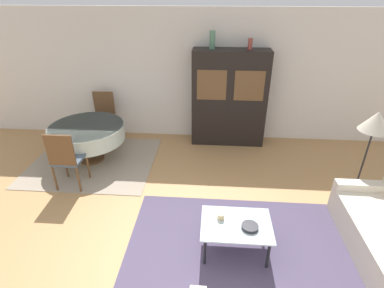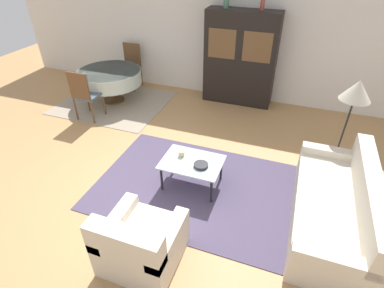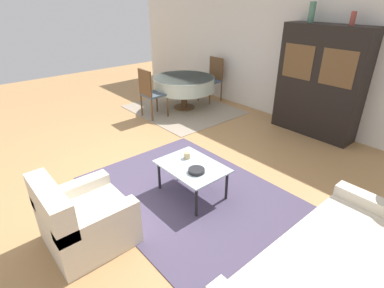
% 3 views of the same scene
% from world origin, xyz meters
% --- Properties ---
extents(ground_plane, '(14.00, 14.00, 0.00)m').
position_xyz_m(ground_plane, '(0.00, 0.00, 0.00)').
color(ground_plane, tan).
extents(wall_back, '(10.00, 0.06, 2.70)m').
position_xyz_m(wall_back, '(0.00, 3.63, 1.35)').
color(wall_back, silver).
rests_on(wall_back, ground_plane).
extents(area_rug, '(3.03, 2.08, 0.01)m').
position_xyz_m(area_rug, '(0.95, 0.26, 0.01)').
color(area_rug, '#4C425B').
rests_on(area_rug, ground_plane).
extents(dining_rug, '(2.32, 2.01, 0.01)m').
position_xyz_m(dining_rug, '(-1.79, 2.29, 0.01)').
color(dining_rug, gray).
rests_on(dining_rug, ground_plane).
extents(couch, '(0.88, 2.08, 0.84)m').
position_xyz_m(couch, '(2.81, 0.19, 0.30)').
color(couch, beige).
rests_on(couch, ground_plane).
extents(armchair, '(0.82, 0.82, 0.81)m').
position_xyz_m(armchair, '(0.75, -1.14, 0.30)').
color(armchair, beige).
rests_on(armchair, ground_plane).
extents(coffee_table, '(0.88, 0.64, 0.43)m').
position_xyz_m(coffee_table, '(0.84, 0.29, 0.40)').
color(coffee_table, black).
rests_on(coffee_table, area_rug).
extents(display_cabinet, '(1.51, 0.45, 1.97)m').
position_xyz_m(display_cabinet, '(0.82, 3.36, 0.99)').
color(display_cabinet, black).
rests_on(display_cabinet, ground_plane).
extents(dining_table, '(1.39, 1.39, 0.72)m').
position_xyz_m(dining_table, '(-1.86, 2.37, 0.58)').
color(dining_table, brown).
rests_on(dining_table, dining_rug).
extents(dining_chair_near, '(0.44, 0.44, 1.04)m').
position_xyz_m(dining_chair_near, '(-1.86, 1.45, 0.60)').
color(dining_chair_near, brown).
rests_on(dining_chair_near, dining_rug).
extents(dining_chair_far, '(0.44, 0.44, 1.04)m').
position_xyz_m(dining_chair_far, '(-1.86, 3.29, 0.60)').
color(dining_chair_far, brown).
rests_on(dining_chair_far, dining_rug).
extents(floor_lamp, '(0.45, 0.45, 1.45)m').
position_xyz_m(floor_lamp, '(2.89, 1.66, 1.25)').
color(floor_lamp, black).
rests_on(floor_lamp, ground_plane).
extents(cup, '(0.09, 0.09, 0.08)m').
position_xyz_m(cup, '(0.64, 0.37, 0.48)').
color(cup, tan).
rests_on(cup, coffee_table).
extents(bowl, '(0.21, 0.21, 0.04)m').
position_xyz_m(bowl, '(1.00, 0.23, 0.46)').
color(bowl, '#232328').
rests_on(bowl, coffee_table).
extents(vase_short, '(0.08, 0.08, 0.21)m').
position_xyz_m(vase_short, '(1.15, 3.36, 2.07)').
color(vase_short, '#9E4238').
rests_on(vase_short, display_cabinet).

